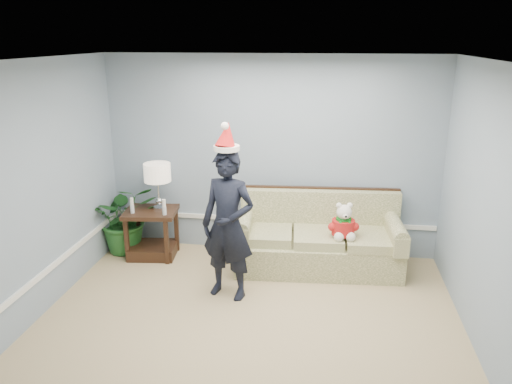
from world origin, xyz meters
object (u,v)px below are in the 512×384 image
object	(u,v)px
sofa	(318,241)
teddy_bear	(343,225)
side_table	(152,238)
houseplant	(125,218)
man	(228,225)
table_lamp	(157,175)

from	to	relation	value
sofa	teddy_bear	xyz separation A→B (m)	(0.31, -0.24, 0.33)
teddy_bear	sofa	bearing A→B (deg)	132.19
side_table	houseplant	size ratio (longest dim) A/B	0.76
side_table	man	size ratio (longest dim) A/B	0.43
houseplant	side_table	bearing A→B (deg)	-14.80
table_lamp	houseplant	xyz separation A→B (m)	(-0.52, 0.04, -0.65)
houseplant	teddy_bear	world-z (taller)	houseplant
sofa	houseplant	size ratio (longest dim) A/B	2.19
table_lamp	sofa	bearing A→B (deg)	-1.54
table_lamp	man	xyz separation A→B (m)	(1.16, -0.99, -0.28)
man	teddy_bear	world-z (taller)	man
table_lamp	houseplant	distance (m)	0.83
side_table	teddy_bear	bearing A→B (deg)	-5.03
man	teddy_bear	xyz separation A→B (m)	(1.31, 0.69, -0.19)
table_lamp	teddy_bear	bearing A→B (deg)	-6.87
table_lamp	teddy_bear	xyz separation A→B (m)	(2.46, -0.30, -0.47)
man	teddy_bear	size ratio (longest dim) A/B	3.78
sofa	houseplant	xyz separation A→B (m)	(-2.67, 0.10, 0.14)
sofa	man	bearing A→B (deg)	-141.03
sofa	teddy_bear	world-z (taller)	sofa
sofa	teddy_bear	size ratio (longest dim) A/B	4.68
houseplant	man	distance (m)	2.00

